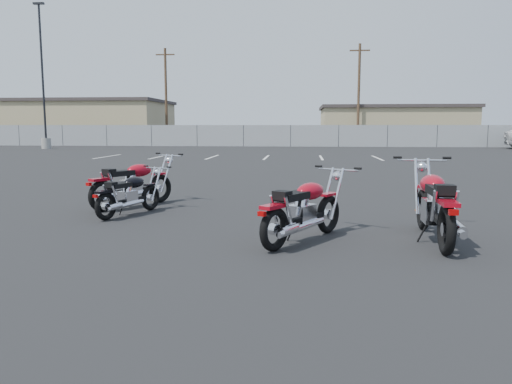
# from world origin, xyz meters

# --- Properties ---
(ground) EXTENTS (120.00, 120.00, 0.00)m
(ground) POSITION_xyz_m (0.00, 0.00, 0.00)
(ground) COLOR black
(ground) RESTS_ON ground
(motorcycle_front_red) EXTENTS (1.56, 2.10, 1.10)m
(motorcycle_front_red) POSITION_xyz_m (-2.63, 2.87, 0.50)
(motorcycle_front_red) COLOR black
(motorcycle_front_red) RESTS_ON ground
(motorcycle_second_black) EXTENTS (1.05, 1.78, 0.89)m
(motorcycle_second_black) POSITION_xyz_m (-2.36, 1.90, 0.41)
(motorcycle_second_black) COLOR black
(motorcycle_second_black) RESTS_ON ground
(motorcycle_third_red) EXTENTS (1.52, 2.02, 1.06)m
(motorcycle_third_red) POSITION_xyz_m (0.96, -0.03, 0.48)
(motorcycle_third_red) COLOR black
(motorcycle_third_red) RESTS_ON ground
(motorcycle_rear_red) EXTENTS (0.94, 2.44, 1.19)m
(motorcycle_rear_red) POSITION_xyz_m (2.90, 0.17, 0.54)
(motorcycle_rear_red) COLOR black
(motorcycle_rear_red) RESTS_ON ground
(training_cone_near) EXTENTS (0.28, 0.28, 0.34)m
(training_cone_near) POSITION_xyz_m (3.38, 2.84, 0.17)
(training_cone_near) COLOR #E0570B
(training_cone_near) RESTS_ON ground
(light_pole_west) EXTENTS (0.80, 0.70, 10.71)m
(light_pole_west) POSITION_xyz_m (-18.42, 29.12, 2.82)
(light_pole_west) COLOR gray
(light_pole_west) RESTS_ON ground
(chainlink_fence) EXTENTS (80.06, 0.06, 1.80)m
(chainlink_fence) POSITION_xyz_m (-0.00, 35.00, 0.90)
(chainlink_fence) COLOR gray
(chainlink_fence) RESTS_ON ground
(tan_building_west) EXTENTS (18.40, 10.40, 4.30)m
(tan_building_west) POSITION_xyz_m (-22.00, 42.00, 2.16)
(tan_building_west) COLOR tan
(tan_building_west) RESTS_ON ground
(tan_building_east) EXTENTS (14.40, 9.40, 3.70)m
(tan_building_east) POSITION_xyz_m (10.00, 44.00, 1.86)
(tan_building_east) COLOR tan
(tan_building_east) RESTS_ON ground
(utility_pole_b) EXTENTS (1.80, 0.24, 9.00)m
(utility_pole_b) POSITION_xyz_m (-12.00, 40.00, 4.69)
(utility_pole_b) COLOR #422E1E
(utility_pole_b) RESTS_ON ground
(utility_pole_c) EXTENTS (1.80, 0.24, 9.00)m
(utility_pole_c) POSITION_xyz_m (6.00, 39.00, 4.69)
(utility_pole_c) COLOR #422E1E
(utility_pole_c) RESTS_ON ground
(parking_line_stripes) EXTENTS (15.12, 4.00, 0.01)m
(parking_line_stripes) POSITION_xyz_m (-2.50, 20.00, 0.00)
(parking_line_stripes) COLOR silver
(parking_line_stripes) RESTS_ON ground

